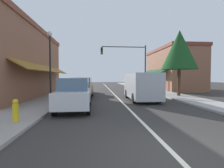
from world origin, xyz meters
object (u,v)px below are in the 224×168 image
Objects in this scene: street_lamp_left_near at (50,55)px; fire_hydrant at (16,110)px; parked_car_nearest_left at (74,94)px; traffic_signal_mast_arm at (130,59)px; van_in_lane at (141,86)px; tree_right_near at (179,50)px; parked_car_second_left at (82,88)px; parked_car_third_left at (84,86)px.

street_lamp_left_near is 5.86× the size of fire_hydrant.
traffic_signal_mast_arm is (5.75, 13.20, 3.37)m from parked_car_nearest_left.
tree_right_near reaches higher than van_in_lane.
street_lamp_left_near is at bearing -133.32° from parked_car_second_left.
tree_right_near reaches higher than parked_car_second_left.
tree_right_near is at bearing 37.66° from fire_hydrant.
parked_car_second_left is 0.79× the size of van_in_lane.
parked_car_nearest_left is 0.68× the size of tree_right_near.
parked_car_second_left is at bearing -125.55° from traffic_signal_mast_arm.
van_in_lane is at bearing 35.93° from parked_car_nearest_left.
van_in_lane is 0.85× the size of tree_right_near.
street_lamp_left_near is (-6.81, -0.58, 2.26)m from van_in_lane.
traffic_signal_mast_arm is (1.03, 9.60, 3.10)m from van_in_lane.
tree_right_near is 7.01× the size of fire_hydrant.
van_in_lane is 5.43m from tree_right_near.
parked_car_nearest_left is 1.00× the size of parked_car_third_left.
parked_car_nearest_left is 4.76× the size of fire_hydrant.
street_lamp_left_near is at bearing 123.29° from parked_car_nearest_left.
traffic_signal_mast_arm is at bearing 52.37° from street_lamp_left_near.
street_lamp_left_near reaches higher than parked_car_third_left.
parked_car_nearest_left reaches higher than fire_hydrant.
traffic_signal_mast_arm is at bearing 55.96° from parked_car_second_left.
parked_car_third_left is 7.00m from street_lamp_left_near.
parked_car_nearest_left is 10.86m from tree_right_near.
parked_car_nearest_left is at bearing -55.34° from street_lamp_left_near.
van_in_lane reaches higher than fire_hydrant.
van_in_lane reaches higher than parked_car_third_left.
traffic_signal_mast_arm is 8.32m from tree_right_near.
parked_car_nearest_left is 5.95m from van_in_lane.
parked_car_second_left is at bearing 163.78° from van_in_lane.
van_in_lane is (4.89, -5.67, 0.27)m from parked_car_third_left.
traffic_signal_mast_arm reaches higher than parked_car_second_left.
parked_car_nearest_left is 0.81× the size of street_lamp_left_near.
fire_hydrant is (-1.81, -7.83, -0.33)m from parked_car_second_left.
tree_right_near reaches higher than fire_hydrant.
parked_car_third_left is (-0.17, 9.27, 0.00)m from parked_car_nearest_left.
parked_car_third_left is at bearing 89.66° from parked_car_nearest_left.
traffic_signal_mast_arm is at bearing 84.89° from van_in_lane.
tree_right_near is at bearing 12.56° from street_lamp_left_near.
parked_car_third_left is 7.49m from van_in_lane.
van_in_lane is at bearing -15.73° from parked_car_second_left.
parked_car_third_left reaches higher than fire_hydrant.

